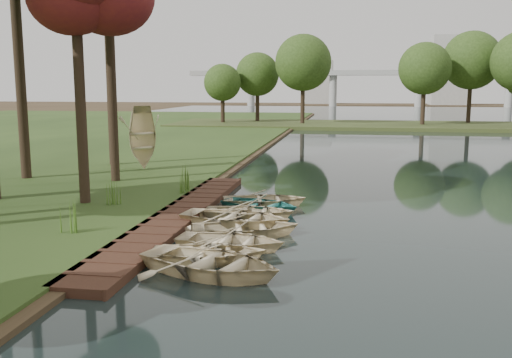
% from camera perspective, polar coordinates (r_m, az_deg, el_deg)
% --- Properties ---
extents(ground, '(300.00, 300.00, 0.00)m').
position_cam_1_polar(ground, '(20.67, -3.54, -4.35)').
color(ground, '#3D2F1D').
extents(boardwalk, '(1.60, 16.00, 0.30)m').
position_cam_1_polar(boardwalk, '(21.05, -7.80, -3.75)').
color(boardwalk, '#392016').
rests_on(boardwalk, ground).
extents(peninsula, '(50.00, 14.00, 0.45)m').
position_cam_1_polar(peninsula, '(69.81, 12.34, 5.25)').
color(peninsula, '#3A461F').
rests_on(peninsula, ground).
extents(far_trees, '(45.60, 5.60, 8.80)m').
position_cam_1_polar(far_trees, '(69.59, 9.73, 10.43)').
color(far_trees, black).
rests_on(far_trees, peninsula).
extents(bridge, '(95.90, 4.00, 8.60)m').
position_cam_1_polar(bridge, '(139.80, 12.86, 9.95)').
color(bridge, '#A5A5A0').
rests_on(bridge, ground).
extents(building_a, '(10.00, 8.00, 18.00)m').
position_cam_1_polar(building_a, '(161.64, 18.85, 10.25)').
color(building_a, '#A5A5A0').
rests_on(building_a, ground).
extents(building_b, '(8.00, 8.00, 12.00)m').
position_cam_1_polar(building_b, '(164.85, 6.25, 9.61)').
color(building_b, '#A5A5A0').
rests_on(building_b, ground).
extents(rowboat_0, '(4.58, 3.88, 0.81)m').
position_cam_1_polar(rowboat_0, '(14.85, -4.50, -8.03)').
color(rowboat_0, beige).
rests_on(rowboat_0, water).
extents(rowboat_1, '(3.52, 2.78, 0.66)m').
position_cam_1_polar(rowboat_1, '(15.95, -4.73, -7.09)').
color(rowboat_1, beige).
rests_on(rowboat_1, water).
extents(rowboat_2, '(3.44, 2.58, 0.68)m').
position_cam_1_polar(rowboat_2, '(17.03, -2.58, -5.97)').
color(rowboat_2, beige).
rests_on(rowboat_2, water).
extents(rowboat_3, '(4.08, 3.41, 0.73)m').
position_cam_1_polar(rowboat_3, '(18.48, -1.06, -4.66)').
color(rowboat_3, beige).
rests_on(rowboat_3, water).
extents(rowboat_4, '(4.26, 3.35, 0.80)m').
position_cam_1_polar(rowboat_4, '(19.71, -2.04, -3.67)').
color(rowboat_4, beige).
rests_on(rowboat_4, water).
extents(rowboat_5, '(3.41, 2.52, 0.68)m').
position_cam_1_polar(rowboat_5, '(20.89, -0.69, -3.09)').
color(rowboat_5, beige).
rests_on(rowboat_5, water).
extents(rowboat_6, '(3.74, 3.19, 0.65)m').
position_cam_1_polar(rowboat_6, '(22.21, 0.42, -2.38)').
color(rowboat_6, teal).
rests_on(rowboat_6, water).
extents(rowboat_7, '(3.84, 3.12, 0.70)m').
position_cam_1_polar(rowboat_7, '(23.02, 0.86, -1.91)').
color(rowboat_7, beige).
rests_on(rowboat_7, water).
extents(stored_rowboat, '(4.30, 4.18, 0.73)m').
position_cam_1_polar(stored_rowboat, '(32.23, -11.25, 1.61)').
color(stored_rowboat, beige).
rests_on(stored_rowboat, bank).
extents(reeds_0, '(0.60, 0.60, 0.99)m').
position_cam_1_polar(reeds_0, '(18.85, -18.32, -3.67)').
color(reeds_0, '#3F661E').
rests_on(reeds_0, bank).
extents(reeds_1, '(0.60, 0.60, 1.00)m').
position_cam_1_polar(reeds_1, '(22.85, -14.01, -1.25)').
color(reeds_1, '#3F661E').
rests_on(reeds_1, bank).
extents(reeds_2, '(0.60, 0.60, 1.07)m').
position_cam_1_polar(reeds_2, '(25.59, -6.89, 0.15)').
color(reeds_2, '#3F661E').
rests_on(reeds_2, bank).
extents(reeds_3, '(0.60, 0.60, 1.01)m').
position_cam_1_polar(reeds_3, '(24.85, -7.39, -0.20)').
color(reeds_3, '#3F661E').
rests_on(reeds_3, bank).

